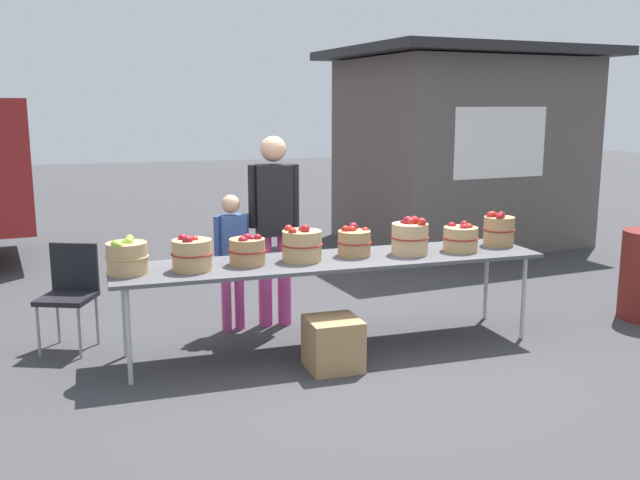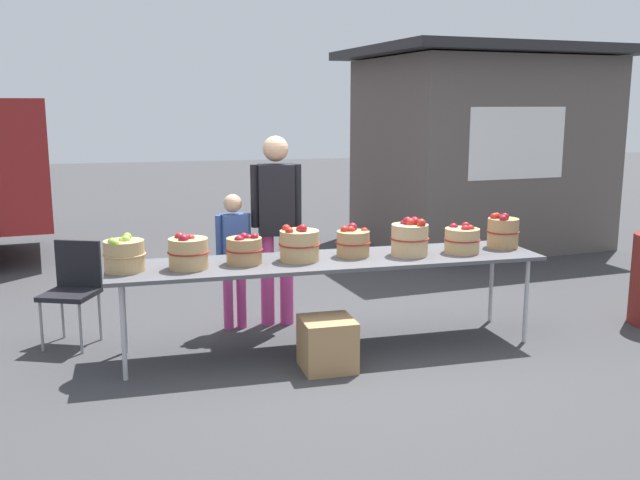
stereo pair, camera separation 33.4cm
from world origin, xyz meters
TOP-DOWN VIEW (x-y plane):
  - ground_plane at (0.00, 0.00)m, footprint 40.00×40.00m
  - market_table at (0.00, 0.00)m, footprint 3.50×0.76m
  - apple_basket_green_0 at (-1.60, -0.01)m, footprint 0.32×0.32m
  - apple_basket_red_0 at (-1.13, -0.05)m, footprint 0.32×0.32m
  - apple_basket_red_1 at (-0.69, 0.01)m, footprint 0.30×0.30m
  - apple_basket_red_2 at (-0.25, 0.01)m, footprint 0.34×0.34m
  - apple_basket_red_3 at (0.22, 0.06)m, footprint 0.29×0.29m
  - apple_basket_red_4 at (0.68, -0.02)m, footprint 0.32×0.32m
  - apple_basket_red_5 at (1.15, -0.04)m, footprint 0.31×0.31m
  - apple_basket_red_6 at (1.59, 0.07)m, footprint 0.29×0.29m
  - vendor_adult at (-0.29, 0.74)m, footprint 0.45×0.26m
  - child_customer at (-0.68, 0.70)m, footprint 0.32×0.20m
  - food_kiosk at (3.29, 3.82)m, footprint 3.76×3.22m
  - folding_chair at (-2.03, 0.66)m, footprint 0.53×0.53m
  - produce_crate at (-0.14, -0.46)m, footprint 0.39×0.39m

SIDE VIEW (x-z plane):
  - ground_plane at x=0.00m, z-range 0.00..0.00m
  - produce_crate at x=-0.14m, z-range 0.00..0.39m
  - folding_chair at x=-2.03m, z-range 0.08..0.94m
  - child_customer at x=-0.68m, z-range 0.11..1.32m
  - market_table at x=0.00m, z-range 0.34..1.09m
  - apple_basket_red_1 at x=-0.69m, z-range 0.74..0.98m
  - apple_basket_red_5 at x=1.15m, z-range 0.73..0.99m
  - apple_basket_red_3 at x=0.22m, z-range 0.73..1.00m
  - apple_basket_red_0 at x=-1.13m, z-range 0.74..1.02m
  - apple_basket_green_0 at x=-1.60m, z-range 0.74..1.02m
  - apple_basket_red_2 at x=-0.25m, z-range 0.73..1.03m
  - apple_basket_red_6 at x=1.59m, z-range 0.74..1.05m
  - apple_basket_red_4 at x=0.68m, z-range 0.73..1.05m
  - vendor_adult at x=-0.29m, z-range 0.15..1.86m
  - food_kiosk at x=3.29m, z-range 0.01..2.75m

